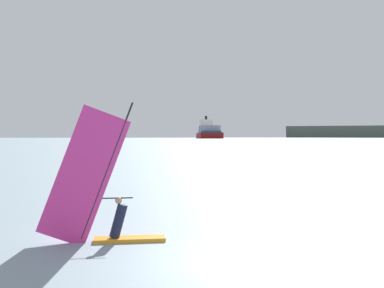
% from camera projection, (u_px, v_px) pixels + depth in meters
% --- Properties ---
extents(ground_plane, '(4000.00, 4000.00, 0.00)m').
position_uv_depth(ground_plane, '(240.00, 262.00, 12.61)').
color(ground_plane, gray).
extents(windsurfer, '(3.66, 2.27, 4.55)m').
position_uv_depth(windsurfer, '(104.00, 202.00, 14.99)').
color(windsurfer, orange).
rests_on(windsurfer, ground_plane).
extents(cargo_ship, '(90.79, 163.74, 36.47)m').
position_uv_depth(cargo_ship, '(208.00, 133.00, 720.74)').
color(cargo_ship, maroon).
rests_on(cargo_ship, ground_plane).
extents(distant_headland, '(607.53, 248.99, 24.35)m').
position_uv_depth(distant_headland, '(307.00, 132.00, 1104.32)').
color(distant_headland, '#4C564C').
rests_on(distant_headland, ground_plane).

